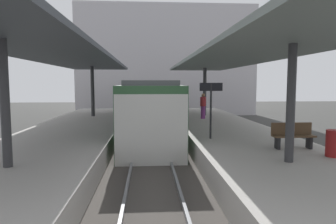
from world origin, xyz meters
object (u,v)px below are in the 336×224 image
at_px(platform_sign, 211,98).
at_px(passenger_near_bench, 203,106).
at_px(commuter_train, 150,108).
at_px(litter_bin, 334,143).
at_px(platform_bench, 293,135).

relative_size(platform_sign, passenger_near_bench, 1.40).
height_order(commuter_train, litter_bin, commuter_train).
bearing_deg(commuter_train, passenger_near_bench, 14.17).
relative_size(platform_sign, litter_bin, 2.76).
xyz_separation_m(platform_sign, passenger_near_bench, (0.97, 6.88, -0.81)).
bearing_deg(litter_bin, commuter_train, 120.31).
height_order(platform_sign, passenger_near_bench, platform_sign).
distance_m(platform_bench, passenger_near_bench, 8.97).
relative_size(platform_bench, litter_bin, 1.75).
bearing_deg(platform_sign, passenger_near_bench, 82.00).
bearing_deg(commuter_train, platform_bench, -59.36).
bearing_deg(litter_bin, platform_bench, 118.11).
distance_m(commuter_train, litter_bin, 10.71).
xyz_separation_m(commuter_train, platform_sign, (2.36, -6.04, 0.90)).
bearing_deg(platform_sign, litter_bin, -46.41).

